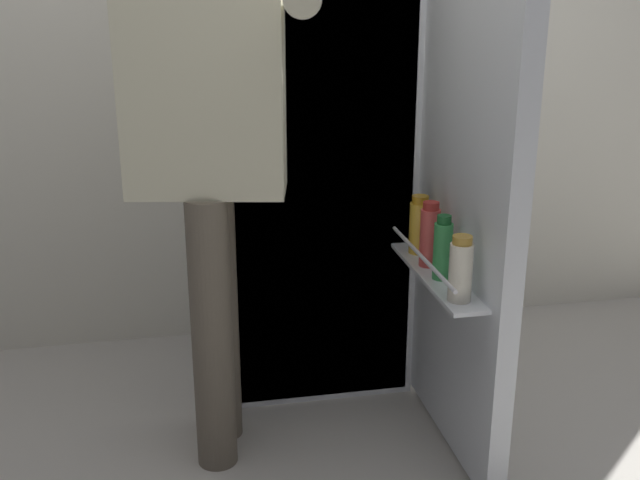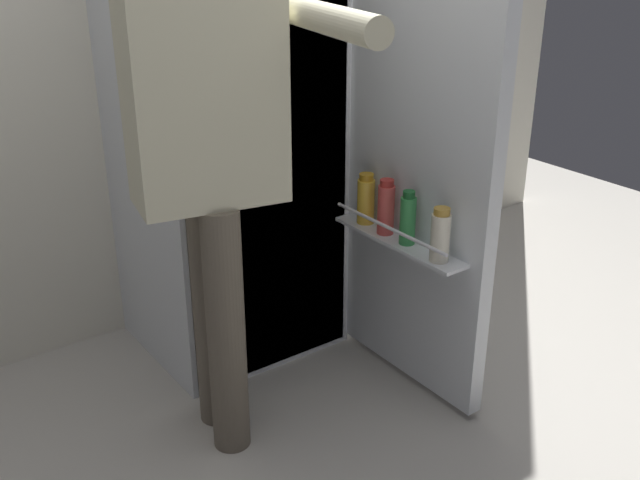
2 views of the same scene
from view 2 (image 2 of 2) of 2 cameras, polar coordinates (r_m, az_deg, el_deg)
ground_plane at (r=2.76m, az=-0.55°, el=-12.03°), size 5.89×5.89×0.00m
kitchen_wall at (r=3.07m, az=-11.23°, el=16.50°), size 4.40×0.10×2.50m
refrigerator at (r=2.79m, az=-6.18°, el=7.62°), size 0.76×1.31×1.69m
person at (r=2.18m, az=-8.34°, el=7.26°), size 0.56×0.80×1.66m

